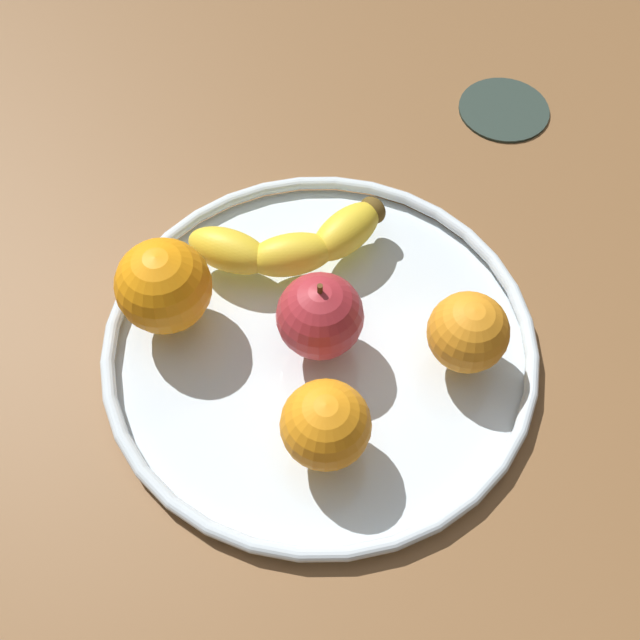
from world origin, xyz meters
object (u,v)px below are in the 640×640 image
(banana, at_px, (293,244))
(orange_center, at_px, (326,425))
(orange_back_right, at_px, (468,332))
(ambient_coaster, at_px, (504,108))
(fruit_bowl, at_px, (320,344))
(apple, at_px, (323,317))
(orange_front_right, at_px, (164,286))

(banana, distance_m, orange_center, 0.18)
(orange_back_right, distance_m, ambient_coaster, 0.32)
(fruit_bowl, bearing_deg, apple, -53.90)
(fruit_bowl, height_order, ambient_coaster, fruit_bowl)
(apple, bearing_deg, banana, 78.21)
(fruit_bowl, distance_m, ambient_coaster, 0.35)
(orange_back_right, bearing_deg, apple, 145.03)
(apple, height_order, orange_back_right, apple)
(orange_back_right, xyz_separation_m, orange_center, (-0.14, -0.02, 0.00))
(orange_center, distance_m, ambient_coaster, 0.43)
(banana, distance_m, ambient_coaster, 0.30)
(fruit_bowl, distance_m, orange_front_right, 0.14)
(ambient_coaster, bearing_deg, apple, -152.30)
(banana, distance_m, apple, 0.09)
(apple, height_order, orange_front_right, same)
(banana, xyz_separation_m, orange_front_right, (-0.12, -0.00, 0.02))
(banana, relative_size, apple, 2.34)
(orange_back_right, bearing_deg, banana, 116.31)
(fruit_bowl, relative_size, ambient_coaster, 3.88)
(fruit_bowl, height_order, orange_front_right, orange_front_right)
(banana, bearing_deg, ambient_coaster, 31.45)
(orange_front_right, xyz_separation_m, orange_back_right, (0.20, -0.15, -0.01))
(banana, height_order, orange_back_right, orange_back_right)
(orange_back_right, bearing_deg, fruit_bowl, 144.62)
(apple, relative_size, orange_front_right, 1.00)
(orange_back_right, bearing_deg, orange_center, -173.57)
(banana, height_order, apple, apple)
(fruit_bowl, xyz_separation_m, orange_center, (-0.04, -0.08, 0.04))
(banana, relative_size, ambient_coaster, 1.95)
(fruit_bowl, xyz_separation_m, ambient_coaster, (0.31, 0.16, -0.01))
(orange_front_right, bearing_deg, banana, 0.77)
(orange_front_right, bearing_deg, ambient_coaster, 10.40)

